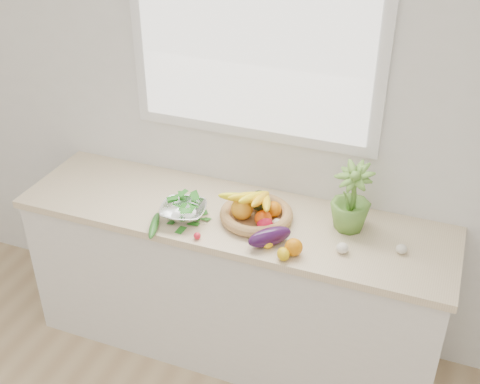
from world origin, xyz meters
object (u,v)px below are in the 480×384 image
at_px(fruit_basket, 256,211).
at_px(apple, 265,225).
at_px(colander_with_spinach, 183,209).
at_px(cucumber, 154,225).
at_px(potted_herb, 352,197).
at_px(eggplant, 270,237).

bearing_deg(fruit_basket, apple, -46.43).
height_order(apple, colander_with_spinach, colander_with_spinach).
distance_m(cucumber, fruit_basket, 0.50).
distance_m(potted_herb, fruit_basket, 0.47).
bearing_deg(eggplant, cucumber, -171.73).
xyz_separation_m(apple, potted_herb, (0.37, 0.18, 0.14)).
distance_m(fruit_basket, colander_with_spinach, 0.36).
relative_size(cucumber, fruit_basket, 0.47).
bearing_deg(cucumber, eggplant, 8.27).
bearing_deg(apple, eggplant, -59.03).
height_order(apple, potted_herb, potted_herb).
height_order(apple, eggplant, eggplant).
bearing_deg(apple, cucumber, -160.92).
bearing_deg(apple, fruit_basket, 133.57).
height_order(potted_herb, colander_with_spinach, potted_herb).
xyz_separation_m(cucumber, fruit_basket, (0.43, 0.26, 0.03)).
height_order(eggplant, cucumber, eggplant).
distance_m(apple, cucumber, 0.54).
height_order(cucumber, potted_herb, potted_herb).
distance_m(apple, fruit_basket, 0.11).
bearing_deg(apple, colander_with_spinach, -173.80).
height_order(eggplant, colander_with_spinach, colander_with_spinach).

